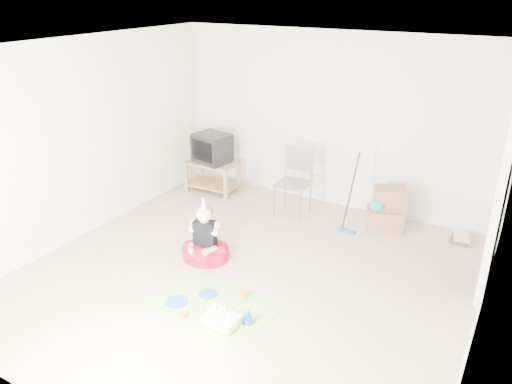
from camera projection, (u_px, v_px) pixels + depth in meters
The scene contains 16 objects.
ground at pixel (246, 275), 5.91m from camera, with size 5.00×5.00×0.00m, color #C3A88C.
doorway_recess at pixel (502, 203), 5.33m from camera, with size 0.02×0.90×2.05m, color black.
tv_stand at pixel (213, 174), 8.18m from camera, with size 0.82×0.53×0.51m.
crt_tv at pixel (212, 148), 8.01m from camera, with size 0.54×0.45×0.47m, color black.
folding_chair at pixel (293, 183), 7.27m from camera, with size 0.48×0.46×1.01m.
cardboard_boxes at pixel (386, 210), 6.89m from camera, with size 0.59×0.55×0.61m.
floor_mop at pixel (347, 214), 6.83m from camera, with size 0.28×0.36×1.07m.
book_pile at pixel (460, 238), 6.66m from camera, with size 0.24×0.29×0.09m.
seated_woman at pixel (205, 245), 6.19m from camera, with size 0.71×0.71×0.85m.
party_mat at pixel (211, 306), 5.34m from camera, with size 1.31×0.95×0.01m, color #EB319B.
birthday_cake at pixel (222, 320), 5.04m from camera, with size 0.34×0.27×0.16m.
blue_plate_near at pixel (208, 294), 5.53m from camera, with size 0.21×0.21×0.01m, color blue.
blue_plate_far at pixel (176, 302), 5.39m from camera, with size 0.24×0.24×0.01m, color blue.
orange_cup_near at pixel (243, 294), 5.45m from camera, with size 0.08×0.08×0.09m, color orange.
orange_cup_far at pixel (183, 315), 5.13m from camera, with size 0.06×0.06×0.07m, color orange.
blue_party_hat at pixel (248, 316), 5.04m from camera, with size 0.12×0.12×0.17m, color blue.
Camera 1 is at (2.63, -4.33, 3.21)m, focal length 35.00 mm.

